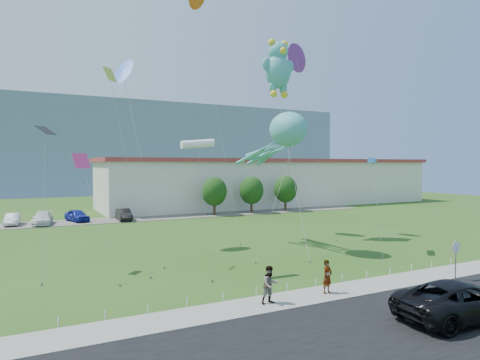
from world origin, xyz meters
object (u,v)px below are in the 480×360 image
at_px(pedestrian_left, 327,276).
at_px(octopus_kite, 281,138).
at_px(teddy_bear_kite, 278,67).
at_px(parked_car_white, 42,218).
at_px(warehouse, 274,182).
at_px(stop_sign, 456,251).
at_px(parked_car_silver, 13,219).
at_px(parked_car_black, 124,214).
at_px(pedestrian_right, 270,285).
at_px(suv, 460,300).
at_px(parked_car_blue, 77,215).

bearing_deg(pedestrian_left, octopus_kite, 55.30).
bearing_deg(teddy_bear_kite, parked_car_white, 134.31).
height_order(warehouse, stop_sign, warehouse).
distance_m(parked_car_silver, parked_car_white, 3.33).
bearing_deg(teddy_bear_kite, parked_car_silver, 137.10).
height_order(warehouse, teddy_bear_kite, teddy_bear_kite).
bearing_deg(parked_car_white, parked_car_black, 6.80).
bearing_deg(stop_sign, pedestrian_right, 174.09).
bearing_deg(pedestrian_right, parked_car_silver, 104.41).
bearing_deg(pedestrian_right, pedestrian_left, -2.01).
xyz_separation_m(warehouse, octopus_kite, (-21.11, -35.43, 5.28)).
bearing_deg(pedestrian_right, parked_car_black, 86.07).
distance_m(warehouse, octopus_kite, 41.58).
height_order(warehouse, pedestrian_left, warehouse).
height_order(parked_car_silver, parked_car_white, parked_car_white).
bearing_deg(parked_car_black, stop_sign, -70.08).
distance_m(warehouse, parked_car_black, 30.51).
xyz_separation_m(warehouse, parked_car_white, (-38.17, -9.51, -3.34)).
relative_size(octopus_kite, teddy_bear_kite, 0.59).
relative_size(warehouse, parked_car_black, 13.73).
relative_size(suv, octopus_kite, 0.56).
xyz_separation_m(pedestrian_right, parked_car_white, (-9.07, 37.39, -0.28)).
xyz_separation_m(pedestrian_left, parked_car_black, (-3.31, 36.91, -0.23)).
bearing_deg(parked_car_white, teddy_bear_kite, -36.53).
bearing_deg(parked_car_blue, teddy_bear_kite, -70.64).
bearing_deg(suv, pedestrian_left, 30.24).
xyz_separation_m(parked_car_silver, parked_car_black, (12.67, -1.42, 0.04)).
height_order(pedestrian_right, octopus_kite, octopus_kite).
bearing_deg(suv, stop_sign, -48.88).
bearing_deg(pedestrian_left, warehouse, 47.28).
bearing_deg(parked_car_black, warehouse, 21.36).
height_order(suv, parked_car_silver, suv).
height_order(pedestrian_right, parked_car_silver, pedestrian_right).
bearing_deg(parked_car_silver, parked_car_black, -0.08).
bearing_deg(suv, octopus_kite, -0.56).
height_order(pedestrian_right, parked_car_black, pedestrian_right).
bearing_deg(parked_car_silver, suv, -60.53).
relative_size(pedestrian_right, parked_car_silver, 0.46).
distance_m(parked_car_black, teddy_bear_kite, 27.76).
bearing_deg(parked_car_blue, pedestrian_right, -99.79).
xyz_separation_m(warehouse, suv, (-22.41, -52.72, -3.18)).
relative_size(suv, pedestrian_right, 3.29).
bearing_deg(pedestrian_left, suv, -77.76).
xyz_separation_m(stop_sign, teddy_bear_kite, (-1.57, 18.10, 14.74)).
xyz_separation_m(pedestrian_left, parked_car_blue, (-8.81, 38.34, -0.21)).
bearing_deg(teddy_bear_kite, stop_sign, -85.05).
xyz_separation_m(warehouse, pedestrian_right, (-29.10, -46.90, -3.06)).
bearing_deg(stop_sign, parked_car_silver, 122.01).
bearing_deg(octopus_kite, warehouse, 59.21).
distance_m(pedestrian_left, parked_car_white, 39.45).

